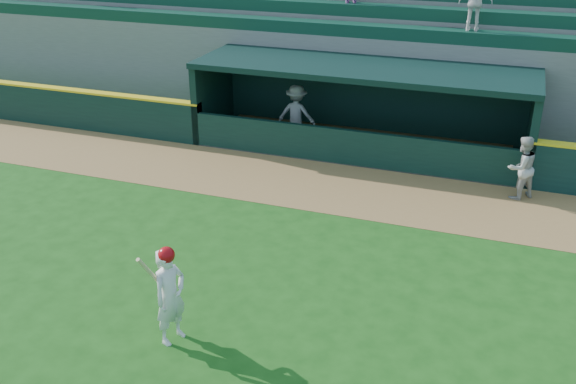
{
  "coord_description": "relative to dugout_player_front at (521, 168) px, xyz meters",
  "views": [
    {
      "loc": [
        3.94,
        -9.37,
        6.7
      ],
      "look_at": [
        0.0,
        1.6,
        1.3
      ],
      "focal_mm": 40.0,
      "sensor_mm": 36.0,
      "label": 1
    }
  ],
  "objects": [
    {
      "name": "dugout",
      "position": [
        -4.42,
        2.16,
        0.57
      ],
      "size": [
        9.4,
        2.8,
        2.46
      ],
      "color": "slate",
      "rests_on": "ground"
    },
    {
      "name": "stands",
      "position": [
        -4.4,
        6.73,
        1.62
      ],
      "size": [
        34.5,
        6.25,
        7.49
      ],
      "color": "slate",
      "rests_on": "ground"
    },
    {
      "name": "dugout_player_inside",
      "position": [
        -6.34,
        1.86,
        0.08
      ],
      "size": [
        1.13,
        0.67,
        1.73
      ],
      "primitive_type": "imported",
      "rotation": [
        0.0,
        0.0,
        3.16
      ],
      "color": "#959591",
      "rests_on": "ground"
    },
    {
      "name": "warning_track",
      "position": [
        -4.42,
        -0.94,
        -0.78
      ],
      "size": [
        40.0,
        3.0,
        0.01
      ],
      "primitive_type": "cube",
      "color": "olive",
      "rests_on": "ground"
    },
    {
      "name": "ground",
      "position": [
        -4.42,
        -5.84,
        -0.79
      ],
      "size": [
        120.0,
        120.0,
        0.0
      ],
      "primitive_type": "plane",
      "color": "#174812",
      "rests_on": "ground"
    },
    {
      "name": "batter_at_plate",
      "position": [
        -5.19,
        -7.72,
        0.09
      ],
      "size": [
        0.57,
        0.83,
        1.76
      ],
      "color": "silver",
      "rests_on": "ground"
    },
    {
      "name": "dugout_player_front",
      "position": [
        0.0,
        0.0,
        0.0
      ],
      "size": [
        0.97,
        0.95,
        1.57
      ],
      "primitive_type": "imported",
      "rotation": [
        0.0,
        0.0,
        3.87
      ],
      "color": "#ADADA8",
      "rests_on": "ground"
    }
  ]
}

